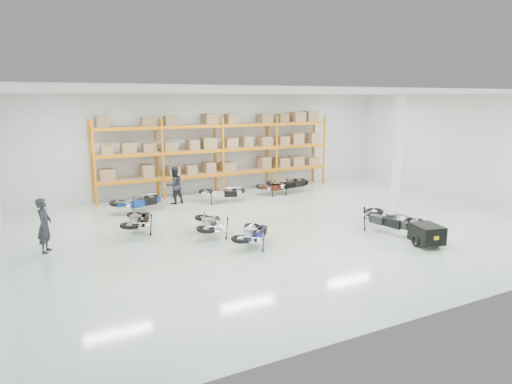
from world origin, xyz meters
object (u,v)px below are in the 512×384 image
trailer (427,234)px  person_back (174,185)px  moto_black_far_left (138,217)px  moto_touring_right (389,215)px  moto_back_a (138,199)px  moto_back_d (275,184)px  moto_back_c (289,181)px  moto_silver_left (211,220)px  moto_blue_centre (253,230)px  moto_back_b (222,190)px  person_left (44,225)px

trailer → person_back: bearing=132.2°
moto_black_far_left → moto_touring_right: moto_touring_right is taller
moto_back_a → trailer: bearing=-158.1°
moto_back_a → moto_back_d: 6.39m
moto_back_c → moto_silver_left: bearing=125.1°
moto_blue_centre → person_back: bearing=-44.7°
moto_touring_right → moto_back_d: size_ratio=1.24×
moto_back_c → person_back: (-5.42, 0.30, 0.20)m
moto_back_a → moto_back_b: bearing=-104.7°
moto_back_d → trailer: bearing=177.7°
person_left → moto_back_b: bearing=-43.2°
moto_blue_centre → trailer: moto_blue_centre is taller
trailer → person_back: size_ratio=1.02×
moto_black_far_left → trailer: size_ratio=1.04×
moto_silver_left → moto_back_c: bearing=-123.8°
moto_blue_centre → person_left: 5.94m
moto_silver_left → person_left: person_left is taller
moto_blue_centre → trailer: bearing=-164.9°
moto_touring_right → moto_back_a: bearing=128.3°
moto_silver_left → moto_touring_right: (5.31, -2.31, 0.08)m
moto_back_a → person_back: (1.72, 0.82, 0.23)m
moto_back_c → moto_black_far_left: bearing=108.6°
moto_back_b → person_left: bearing=137.9°
person_left → moto_back_a: bearing=-25.4°
moto_black_far_left → person_left: person_left is taller
moto_back_b → person_left: size_ratio=1.08×
moto_back_c → person_back: size_ratio=1.20×
moto_blue_centre → moto_back_b: moto_back_b is taller
moto_back_a → moto_back_c: bearing=-103.4°
moto_silver_left → trailer: 6.59m
moto_silver_left → moto_back_b: bearing=-100.3°
moto_back_c → moto_back_d: 0.77m
moto_black_far_left → trailer: moto_black_far_left is taller
moto_touring_right → person_back: 8.79m
moto_touring_right → moto_back_d: bearing=84.7°
trailer → moto_back_c: moto_back_c is taller
moto_back_b → moto_back_c: 3.55m
moto_back_a → moto_back_c: size_ratio=0.96×
trailer → moto_black_far_left: bearing=156.6°
moto_touring_right → moto_back_d: moto_touring_right is taller
moto_back_b → person_back: size_ratio=1.10×
moto_blue_centre → person_left: (-5.48, 2.27, 0.30)m
moto_black_far_left → moto_touring_right: 8.19m
moto_black_far_left → moto_back_d: bearing=-135.1°
moto_silver_left → moto_black_far_left: moto_silver_left is taller
moto_silver_left → moto_black_far_left: (-1.95, 1.49, -0.01)m
moto_silver_left → person_back: person_back is taller
moto_touring_right → person_left: 10.52m
trailer → moto_back_b: moto_back_b is taller
person_back → moto_back_d: bearing=160.8°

